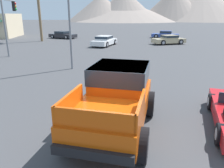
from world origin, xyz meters
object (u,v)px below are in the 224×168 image
(parked_car_dark, at_px, (63,35))
(parked_car_tan, at_px, (169,39))
(parked_car_blue, at_px, (165,34))
(orange_pickup_truck, at_px, (117,95))
(parked_car_white, at_px, (104,41))
(traffic_light_main, at_px, (9,15))

(parked_car_dark, xyz_separation_m, parked_car_tan, (14.77, -8.34, 0.01))
(parked_car_dark, bearing_deg, parked_car_blue, 119.10)
(orange_pickup_truck, bearing_deg, parked_car_tan, 85.21)
(orange_pickup_truck, xyz_separation_m, parked_car_white, (0.45, 20.36, -0.52))
(parked_car_dark, relative_size, parked_car_white, 0.98)
(parked_car_dark, bearing_deg, parked_car_tan, 92.16)
(parked_car_blue, distance_m, traffic_light_main, 24.03)
(parked_car_white, bearing_deg, parked_car_tan, 30.89)
(parked_car_tan, bearing_deg, parked_car_white, 83.75)
(parked_car_tan, relative_size, parked_car_blue, 0.96)
(parked_car_blue, bearing_deg, parked_car_white, 152.81)
(orange_pickup_truck, distance_m, parked_car_white, 20.38)
(orange_pickup_truck, height_order, parked_car_tan, orange_pickup_truck)
(parked_car_dark, distance_m, parked_car_white, 11.25)
(parked_car_white, bearing_deg, parked_car_dark, 148.67)
(parked_car_dark, relative_size, parked_car_tan, 1.06)
(parked_car_dark, bearing_deg, traffic_light_main, 20.95)
(parked_car_tan, bearing_deg, traffic_light_main, 96.64)
(parked_car_dark, height_order, parked_car_blue, parked_car_blue)
(parked_car_white, relative_size, traffic_light_main, 0.92)
(orange_pickup_truck, xyz_separation_m, traffic_light_main, (-8.61, 15.17, 2.50))
(parked_car_white, distance_m, traffic_light_main, 10.87)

